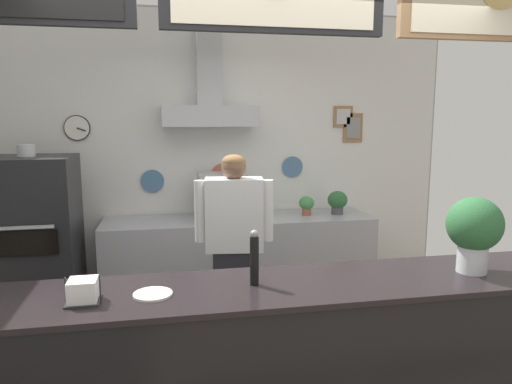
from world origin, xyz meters
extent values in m
cube|color=#9E9E99|center=(0.00, 2.25, 1.46)|extent=(4.72, 0.12, 2.93)
cube|color=white|center=(0.00, 2.19, 1.46)|extent=(4.68, 0.01, 2.89)
cylinder|color=black|center=(-1.41, 2.17, 1.77)|extent=(0.24, 0.02, 0.24)
cylinder|color=white|center=(-1.41, 2.16, 1.77)|extent=(0.23, 0.01, 0.23)
cube|color=black|center=(-1.37, 2.15, 1.76)|extent=(0.08, 0.01, 0.04)
cylinder|color=teal|center=(-0.72, 2.17, 1.24)|extent=(0.23, 0.02, 0.23)
cylinder|color=#C1664C|center=(0.00, 2.17, 1.27)|extent=(0.27, 0.02, 0.27)
cylinder|color=teal|center=(0.74, 2.17, 1.35)|extent=(0.22, 0.02, 0.22)
cube|color=#997047|center=(1.40, 2.17, 1.76)|extent=(0.21, 0.02, 0.31)
cube|color=gray|center=(1.40, 2.16, 1.76)|extent=(0.15, 0.01, 0.22)
cube|color=#997047|center=(1.29, 2.17, 1.88)|extent=(0.21, 0.02, 0.22)
cube|color=silver|center=(1.29, 2.16, 1.88)|extent=(0.15, 0.01, 0.16)
cube|color=#B7BABF|center=(-0.15, 2.01, 1.88)|extent=(0.92, 0.35, 0.20)
cube|color=#B7BABF|center=(-0.15, 2.07, 2.43)|extent=(0.24, 0.24, 0.90)
cube|color=black|center=(0.00, -0.33, 0.49)|extent=(3.61, 0.59, 0.97)
cube|color=black|center=(0.00, -0.33, 0.99)|extent=(3.68, 0.62, 0.03)
cube|color=#A3A5AD|center=(0.12, 1.85, 0.45)|extent=(2.64, 0.63, 0.89)
cube|color=gray|center=(0.12, 1.85, 0.16)|extent=(2.51, 0.58, 0.02)
cube|color=#232326|center=(-1.71, 1.55, 0.78)|extent=(0.73, 0.65, 1.55)
cube|color=black|center=(-1.71, 1.21, 0.90)|extent=(0.55, 0.02, 0.20)
cube|color=silver|center=(-1.71, 1.20, 1.03)|extent=(0.51, 0.02, 0.02)
cylinder|color=silver|center=(-1.71, 1.55, 1.60)|extent=(0.14, 0.14, 0.10)
cube|color=#232328|center=(-0.10, 0.73, 0.45)|extent=(0.34, 0.24, 0.90)
cube|color=white|center=(-0.10, 0.73, 1.17)|extent=(0.44, 0.27, 0.54)
cylinder|color=white|center=(0.14, 0.69, 1.19)|extent=(0.08, 0.08, 0.46)
cylinder|color=white|center=(-0.35, 0.76, 1.19)|extent=(0.08, 0.08, 0.46)
sphere|color=brown|center=(-0.10, 0.73, 1.52)|extent=(0.18, 0.18, 0.18)
ellipsoid|color=olive|center=(-0.10, 0.73, 1.56)|extent=(0.17, 0.17, 0.10)
cube|color=#A3A5AD|center=(-0.06, 1.83, 1.12)|extent=(0.45, 0.36, 0.45)
cylinder|color=#4C4C51|center=(-0.15, 1.62, 1.09)|extent=(0.06, 0.06, 0.06)
cube|color=black|center=(-0.06, 1.61, 0.91)|extent=(0.40, 0.10, 0.04)
sphere|color=black|center=(0.07, 1.63, 1.21)|extent=(0.04, 0.04, 0.04)
cylinder|color=beige|center=(0.27, 1.84, 0.92)|extent=(0.14, 0.14, 0.06)
ellipsoid|color=#387A3D|center=(0.27, 1.84, 1.03)|extent=(0.22, 0.22, 0.20)
cylinder|color=#4C4C51|center=(1.13, 1.85, 0.93)|extent=(0.12, 0.12, 0.08)
ellipsoid|color=#2D6638|center=(1.13, 1.85, 1.04)|extent=(0.20, 0.20, 0.18)
cylinder|color=#9E563D|center=(0.81, 1.86, 0.93)|extent=(0.09, 0.09, 0.07)
ellipsoid|color=#47894C|center=(0.81, 1.86, 1.02)|extent=(0.15, 0.15, 0.14)
cube|color=#262628|center=(-1.00, -0.39, 1.01)|extent=(0.16, 0.16, 0.01)
cylinder|color=#262628|center=(-1.07, -0.39, 1.07)|extent=(0.01, 0.01, 0.13)
cylinder|color=#262628|center=(-0.92, -0.39, 1.07)|extent=(0.01, 0.01, 0.13)
cube|color=white|center=(-1.00, -0.39, 1.06)|extent=(0.13, 0.13, 0.11)
cylinder|color=white|center=(-0.67, -0.37, 1.01)|extent=(0.19, 0.19, 0.01)
cylinder|color=black|center=(-0.15, -0.31, 1.13)|extent=(0.05, 0.05, 0.26)
sphere|color=gray|center=(-0.15, -0.31, 1.28)|extent=(0.04, 0.04, 0.04)
cylinder|color=silver|center=(1.10, -0.35, 1.09)|extent=(0.17, 0.17, 0.17)
cylinder|color=gray|center=(1.10, -0.35, 1.04)|extent=(0.15, 0.15, 0.05)
ellipsoid|color=#2D6638|center=(1.10, -0.35, 1.28)|extent=(0.31, 0.31, 0.31)
camera|label=1|loc=(-0.60, -2.66, 1.88)|focal=33.28mm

